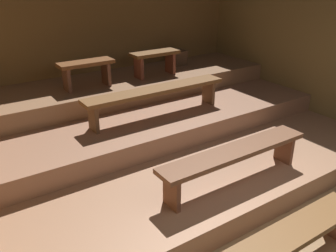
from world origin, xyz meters
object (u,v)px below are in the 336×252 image
Objects in this scene: bench_upper_left at (86,68)px; bench_upper_right at (155,58)px; bench_floor_center at (296,235)px; bench_middle_center at (156,93)px; bench_lower_center at (235,155)px; wooden_crate_upper at (178,58)px.

bench_upper_left is 1.20m from bench_upper_right.
bench_middle_center reaches higher than bench_floor_center.
bench_lower_center is 2.35× the size of bench_upper_left.
wooden_crate_upper is (0.76, 0.40, -0.17)m from bench_upper_right.
bench_upper_right reaches higher than bench_floor_center.
bench_upper_left is at bearing -168.34° from wooden_crate_upper.
bench_lower_center is at bearing -113.94° from wooden_crate_upper.
bench_floor_center is at bearing -110.91° from wooden_crate_upper.
bench_floor_center is at bearing -101.96° from bench_upper_right.
bench_lower_center is 2.66m from bench_upper_left.
bench_upper_left is 3.09× the size of wooden_crate_upper.
bench_upper_left and bench_upper_right have the same top height.
wooden_crate_upper is (1.50, 3.93, 0.63)m from bench_floor_center.
bench_upper_left reaches higher than wooden_crate_upper.
wooden_crate_upper is at bearing 28.05° from bench_upper_right.
bench_lower_center is at bearing -102.16° from bench_upper_right.
bench_middle_center is at bearing 90.73° from bench_lower_center.
bench_upper_left reaches higher than bench_lower_center.
bench_lower_center is 0.89× the size of bench_middle_center.
bench_floor_center is 2.66m from bench_middle_center.
bench_floor_center is 1.07m from bench_lower_center.
bench_upper_right reaches higher than bench_lower_center.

